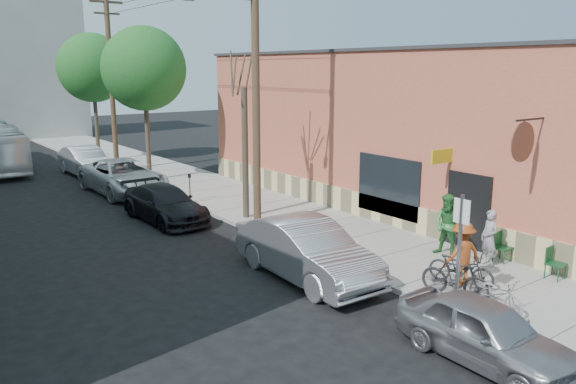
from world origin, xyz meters
TOP-DOWN VIEW (x-y plane):
  - ground at (0.00, 0.00)m, footprint 120.00×120.00m
  - sidewalk at (4.25, 11.00)m, footprint 4.50×58.00m
  - cafe_building at (8.99, 4.99)m, footprint 6.60×20.20m
  - sign_post at (2.35, -3.69)m, footprint 0.07×0.45m
  - parking_meter_near at (2.25, 1.16)m, footprint 0.14×0.14m
  - parking_meter_far at (2.25, 10.21)m, footprint 0.14×0.14m
  - utility_pole_near at (2.39, 5.21)m, footprint 3.57×0.28m
  - utility_pole_far at (2.45, 19.65)m, footprint 1.80×0.28m
  - tree_bare at (2.80, 6.53)m, footprint 0.24×0.24m
  - tree_leafy_mid at (2.80, 15.85)m, footprint 4.21×4.21m
  - tree_leafy_far at (2.80, 23.77)m, footprint 4.20×4.20m
  - patio_chair_a at (6.18, -2.50)m, footprint 0.51×0.51m
  - patio_chair_b at (6.07, -4.20)m, footprint 0.54×0.54m
  - patron_grey at (5.52, -2.44)m, footprint 0.60×0.72m
  - patron_green at (5.28, -1.16)m, footprint 0.91×1.08m
  - cyclist at (3.60, -2.91)m, footprint 1.26×0.90m
  - cyclist_bike at (3.60, -2.91)m, footprint 1.09×1.90m
  - parked_bike_a at (2.75, -3.36)m, footprint 0.96×1.88m
  - parked_bike_b at (2.96, -4.38)m, footprint 0.71×1.63m
  - car_0 at (0.80, -5.55)m, footprint 1.63×3.89m
  - car_1 at (0.80, 0.24)m, footprint 2.01×5.17m
  - car_2 at (0.25, 8.43)m, footprint 2.08×4.77m
  - car_3 at (0.80, 14.19)m, footprint 2.78×5.87m
  - car_4 at (0.80, 20.00)m, footprint 1.80×4.84m

SIDE VIEW (x-z plane):
  - ground at x=0.00m, z-range 0.00..0.00m
  - sidewalk at x=4.25m, z-range 0.00..0.15m
  - parked_bike_b at x=2.96m, z-range 0.15..0.98m
  - patio_chair_a at x=6.18m, z-range 0.15..1.03m
  - patio_chair_b at x=6.07m, z-range 0.15..1.03m
  - cyclist_bike at x=3.60m, z-range 0.15..1.09m
  - car_0 at x=0.80m, z-range 0.00..1.32m
  - car_2 at x=0.25m, z-range 0.00..1.37m
  - parked_bike_a at x=2.75m, z-range 0.15..1.24m
  - car_4 at x=0.80m, z-range 0.00..1.58m
  - car_3 at x=0.80m, z-range 0.00..1.62m
  - car_1 at x=0.80m, z-range 0.00..1.68m
  - parking_meter_near at x=2.25m, z-range 0.36..1.60m
  - parking_meter_far at x=2.25m, z-range 0.36..1.60m
  - patron_grey at x=5.52m, z-range 0.15..1.84m
  - cyclist at x=3.60m, z-range 0.15..1.91m
  - patron_green at x=5.28m, z-range 0.15..2.10m
  - sign_post at x=2.35m, z-range 0.43..3.23m
  - tree_bare at x=2.80m, z-range 0.15..5.17m
  - cafe_building at x=8.99m, z-range 0.00..6.61m
  - utility_pole_far at x=2.45m, z-range 0.34..10.34m
  - utility_pole_near at x=2.39m, z-range 0.41..10.41m
  - tree_leafy_mid at x=2.80m, z-range 1.93..9.73m
  - tree_leafy_far at x=2.80m, z-range 1.96..9.80m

